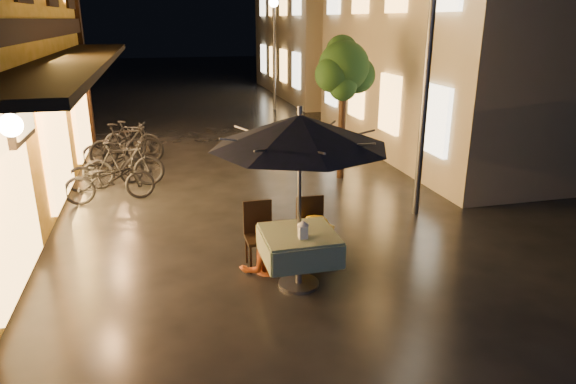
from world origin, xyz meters
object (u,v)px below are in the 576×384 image
object	(u,v)px
cafe_table	(299,246)
patio_umbrella	(300,131)
bicycle_0	(110,180)
person_orange	(262,224)
table_lantern	(303,228)
person_yellow	(316,217)
streetlamp_near	(429,53)

from	to	relation	value
cafe_table	patio_umbrella	world-z (taller)	patio_umbrella
bicycle_0	person_orange	bearing A→B (deg)	-154.31
person_orange	bicycle_0	bearing A→B (deg)	-67.19
cafe_table	person_orange	size ratio (longest dim) A/B	0.69
table_lantern	bicycle_0	distance (m)	5.19
person_orange	person_yellow	size ratio (longest dim) A/B	0.96
table_lantern	person_yellow	bearing A→B (deg)	61.53
cafe_table	bicycle_0	bearing A→B (deg)	123.11
cafe_table	table_lantern	world-z (taller)	table_lantern
person_orange	bicycle_0	size ratio (longest dim) A/B	0.83
patio_umbrella	table_lantern	size ratio (longest dim) A/B	9.84
person_yellow	person_orange	bearing A→B (deg)	9.36
table_lantern	person_yellow	xyz separation A→B (m)	(0.40, 0.75, -0.17)
person_yellow	bicycle_0	bearing A→B (deg)	-39.34
streetlamp_near	bicycle_0	size ratio (longest dim) A/B	2.44
patio_umbrella	person_orange	world-z (taller)	patio_umbrella
streetlamp_near	table_lantern	size ratio (longest dim) A/B	16.92
cafe_table	bicycle_0	xyz separation A→B (m)	(-2.73, 4.19, -0.13)
cafe_table	person_yellow	world-z (taller)	person_yellow
cafe_table	patio_umbrella	xyz separation A→B (m)	(0.00, 0.00, 1.56)
streetlamp_near	patio_umbrella	world-z (taller)	streetlamp_near
patio_umbrella	bicycle_0	bearing A→B (deg)	123.11
cafe_table	person_orange	world-z (taller)	person_orange
patio_umbrella	bicycle_0	xyz separation A→B (m)	(-2.73, 4.19, -1.69)
streetlamp_near	table_lantern	distance (m)	4.17
patio_umbrella	person_yellow	size ratio (longest dim) A/B	1.65
patio_umbrella	table_lantern	world-z (taller)	patio_umbrella
streetlamp_near	bicycle_0	world-z (taller)	streetlamp_near
bicycle_0	patio_umbrella	bearing A→B (deg)	-154.04
streetlamp_near	patio_umbrella	xyz separation A→B (m)	(-2.85, -2.11, -0.77)
table_lantern	person_orange	size ratio (longest dim) A/B	0.17
table_lantern	person_orange	world-z (taller)	person_orange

